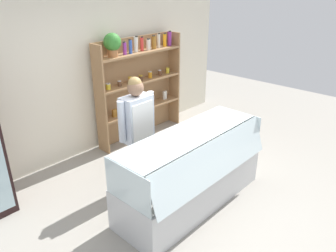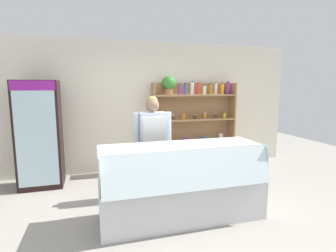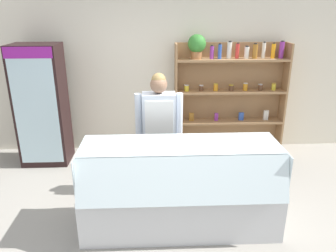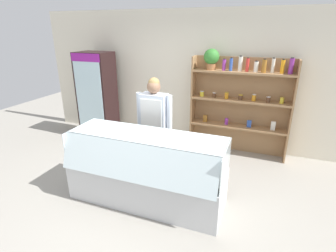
% 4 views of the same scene
% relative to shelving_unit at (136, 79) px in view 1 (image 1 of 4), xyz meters
% --- Properties ---
extents(ground_plane, '(12.00, 12.00, 0.00)m').
position_rel_shelving_unit_xyz_m(ground_plane, '(-0.99, -1.99, -1.13)').
color(ground_plane, gray).
extents(back_wall, '(6.80, 0.10, 2.70)m').
position_rel_shelving_unit_xyz_m(back_wall, '(-0.99, 0.25, 0.22)').
color(back_wall, silver).
rests_on(back_wall, ground).
extents(shelving_unit, '(1.83, 0.29, 1.99)m').
position_rel_shelving_unit_xyz_m(shelving_unit, '(0.00, 0.00, 0.00)').
color(shelving_unit, '#9E754C').
rests_on(shelving_unit, ground).
extents(deli_display_case, '(2.17, 0.81, 1.01)m').
position_rel_shelving_unit_xyz_m(deli_display_case, '(-0.92, -2.06, -0.82)').
color(deli_display_case, silver).
rests_on(deli_display_case, ground).
extents(shop_clerk, '(0.61, 0.25, 1.63)m').
position_rel_shelving_unit_xyz_m(shop_clerk, '(-1.14, -1.28, -0.17)').
color(shop_clerk, '#2D2D38').
rests_on(shop_clerk, ground).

